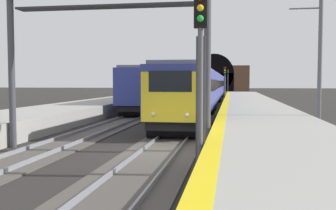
{
  "coord_description": "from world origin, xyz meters",
  "views": [
    {
      "loc": [
        -15.2,
        -2.77,
        2.84
      ],
      "look_at": [
        7.47,
        0.9,
        1.47
      ],
      "focal_mm": 41.97,
      "sensor_mm": 36.0,
      "label": 1
    }
  ],
  "objects_px": {
    "railway_signal_near": "(200,66)",
    "catenary_mast_near": "(319,65)",
    "overhead_signal_gantry": "(105,27)",
    "train_main_approaching": "(212,86)",
    "train_adjacent_platform": "(169,86)",
    "railway_signal_far": "(228,79)",
    "railway_signal_mid": "(225,81)"
  },
  "relations": [
    {
      "from": "train_main_approaching",
      "to": "overhead_signal_gantry",
      "type": "distance_m",
      "value": 39.91
    },
    {
      "from": "train_adjacent_platform",
      "to": "railway_signal_mid",
      "type": "relative_size",
      "value": 7.77
    },
    {
      "from": "railway_signal_far",
      "to": "railway_signal_near",
      "type": "bearing_deg",
      "value": 0.0
    },
    {
      "from": "train_adjacent_platform",
      "to": "railway_signal_mid",
      "type": "bearing_deg",
      "value": -49.45
    },
    {
      "from": "railway_signal_mid",
      "to": "catenary_mast_near",
      "type": "bearing_deg",
      "value": 9.98
    },
    {
      "from": "overhead_signal_gantry",
      "to": "railway_signal_near",
      "type": "bearing_deg",
      "value": -134.09
    },
    {
      "from": "train_adjacent_platform",
      "to": "catenary_mast_near",
      "type": "xyz_separation_m",
      "value": [
        -25.47,
        -12.09,
        1.4
      ]
    },
    {
      "from": "train_main_approaching",
      "to": "overhead_signal_gantry",
      "type": "height_order",
      "value": "overhead_signal_gantry"
    },
    {
      "from": "train_adjacent_platform",
      "to": "railway_signal_mid",
      "type": "height_order",
      "value": "train_adjacent_platform"
    },
    {
      "from": "railway_signal_far",
      "to": "overhead_signal_gantry",
      "type": "bearing_deg",
      "value": -2.98
    },
    {
      "from": "train_adjacent_platform",
      "to": "railway_signal_mid",
      "type": "distance_m",
      "value": 8.75
    },
    {
      "from": "railway_signal_far",
      "to": "train_main_approaching",
      "type": "bearing_deg",
      "value": -2.57
    },
    {
      "from": "railway_signal_near",
      "to": "overhead_signal_gantry",
      "type": "bearing_deg",
      "value": -134.09
    },
    {
      "from": "train_main_approaching",
      "to": "catenary_mast_near",
      "type": "height_order",
      "value": "catenary_mast_near"
    },
    {
      "from": "train_main_approaching",
      "to": "railway_signal_near",
      "type": "height_order",
      "value": "railway_signal_near"
    },
    {
      "from": "train_adjacent_platform",
      "to": "overhead_signal_gantry",
      "type": "height_order",
      "value": "overhead_signal_gantry"
    },
    {
      "from": "railway_signal_near",
      "to": "railway_signal_mid",
      "type": "bearing_deg",
      "value": -180.0
    },
    {
      "from": "train_main_approaching",
      "to": "railway_signal_near",
      "type": "distance_m",
      "value": 43.89
    },
    {
      "from": "train_main_approaching",
      "to": "train_adjacent_platform",
      "type": "relative_size",
      "value": 1.99
    },
    {
      "from": "railway_signal_far",
      "to": "catenary_mast_near",
      "type": "bearing_deg",
      "value": 4.18
    },
    {
      "from": "overhead_signal_gantry",
      "to": "catenary_mast_near",
      "type": "relative_size",
      "value": 1.18
    },
    {
      "from": "railway_signal_near",
      "to": "railway_signal_mid",
      "type": "xyz_separation_m",
      "value": [
        41.61,
        0.0,
        -0.33
      ]
    },
    {
      "from": "overhead_signal_gantry",
      "to": "catenary_mast_near",
      "type": "distance_m",
      "value": 11.67
    },
    {
      "from": "train_adjacent_platform",
      "to": "railway_signal_near",
      "type": "distance_m",
      "value": 36.51
    },
    {
      "from": "railway_signal_mid",
      "to": "overhead_signal_gantry",
      "type": "distance_m",
      "value": 37.81
    },
    {
      "from": "train_adjacent_platform",
      "to": "railway_signal_far",
      "type": "height_order",
      "value": "railway_signal_far"
    },
    {
      "from": "overhead_signal_gantry",
      "to": "train_main_approaching",
      "type": "bearing_deg",
      "value": -3.41
    },
    {
      "from": "train_main_approaching",
      "to": "railway_signal_near",
      "type": "bearing_deg",
      "value": 2.51
    },
    {
      "from": "railway_signal_far",
      "to": "catenary_mast_near",
      "type": "relative_size",
      "value": 0.8
    },
    {
      "from": "railway_signal_near",
      "to": "catenary_mast_near",
      "type": "height_order",
      "value": "catenary_mast_near"
    },
    {
      "from": "overhead_signal_gantry",
      "to": "catenary_mast_near",
      "type": "height_order",
      "value": "catenary_mast_near"
    },
    {
      "from": "railway_signal_mid",
      "to": "overhead_signal_gantry",
      "type": "height_order",
      "value": "overhead_signal_gantry"
    }
  ]
}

